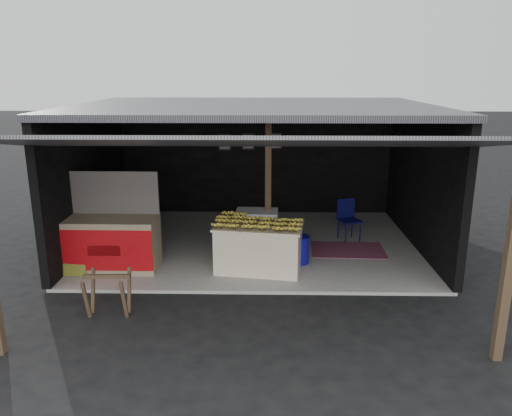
{
  "coord_description": "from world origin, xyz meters",
  "views": [
    {
      "loc": [
        0.25,
        -7.78,
        3.67
      ],
      "look_at": [
        0.07,
        1.55,
        1.1
      ],
      "focal_mm": 35.0,
      "sensor_mm": 36.0,
      "label": 1
    }
  ],
  "objects_px": {
    "sawhorse": "(108,290)",
    "water_barrel": "(300,250)",
    "banana_table": "(259,247)",
    "neighbor_stall": "(111,241)",
    "plastic_chair": "(348,216)",
    "white_crate": "(257,233)"
  },
  "relations": [
    {
      "from": "neighbor_stall",
      "to": "plastic_chair",
      "type": "relative_size",
      "value": 2.0
    },
    {
      "from": "white_crate",
      "to": "sawhorse",
      "type": "distance_m",
      "value": 3.41
    },
    {
      "from": "banana_table",
      "to": "water_barrel",
      "type": "height_order",
      "value": "banana_table"
    },
    {
      "from": "neighbor_stall",
      "to": "water_barrel",
      "type": "distance_m",
      "value": 3.59
    },
    {
      "from": "banana_table",
      "to": "neighbor_stall",
      "type": "xyz_separation_m",
      "value": [
        -2.78,
        0.01,
        0.09
      ]
    },
    {
      "from": "neighbor_stall",
      "to": "plastic_chair",
      "type": "xyz_separation_m",
      "value": [
        4.71,
        1.79,
        -0.01
      ]
    },
    {
      "from": "white_crate",
      "to": "plastic_chair",
      "type": "relative_size",
      "value": 1.02
    },
    {
      "from": "sawhorse",
      "to": "water_barrel",
      "type": "distance_m",
      "value": 3.75
    },
    {
      "from": "white_crate",
      "to": "water_barrel",
      "type": "xyz_separation_m",
      "value": [
        0.85,
        -0.45,
        -0.21
      ]
    },
    {
      "from": "sawhorse",
      "to": "water_barrel",
      "type": "bearing_deg",
      "value": 32.8
    },
    {
      "from": "water_barrel",
      "to": "plastic_chair",
      "type": "height_order",
      "value": "plastic_chair"
    },
    {
      "from": "white_crate",
      "to": "sawhorse",
      "type": "xyz_separation_m",
      "value": [
        -2.24,
        -2.58,
        -0.09
      ]
    },
    {
      "from": "sawhorse",
      "to": "water_barrel",
      "type": "relative_size",
      "value": 1.4
    },
    {
      "from": "banana_table",
      "to": "sawhorse",
      "type": "xyz_separation_m",
      "value": [
        -2.29,
        -1.8,
        -0.07
      ]
    },
    {
      "from": "banana_table",
      "to": "white_crate",
      "type": "height_order",
      "value": "white_crate"
    },
    {
      "from": "banana_table",
      "to": "neighbor_stall",
      "type": "distance_m",
      "value": 2.78
    },
    {
      "from": "neighbor_stall",
      "to": "water_barrel",
      "type": "height_order",
      "value": "neighbor_stall"
    },
    {
      "from": "water_barrel",
      "to": "plastic_chair",
      "type": "distance_m",
      "value": 1.87
    },
    {
      "from": "neighbor_stall",
      "to": "banana_table",
      "type": "bearing_deg",
      "value": 0.45
    },
    {
      "from": "banana_table",
      "to": "neighbor_stall",
      "type": "relative_size",
      "value": 0.96
    },
    {
      "from": "white_crate",
      "to": "water_barrel",
      "type": "relative_size",
      "value": 1.8
    },
    {
      "from": "white_crate",
      "to": "sawhorse",
      "type": "height_order",
      "value": "white_crate"
    }
  ]
}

